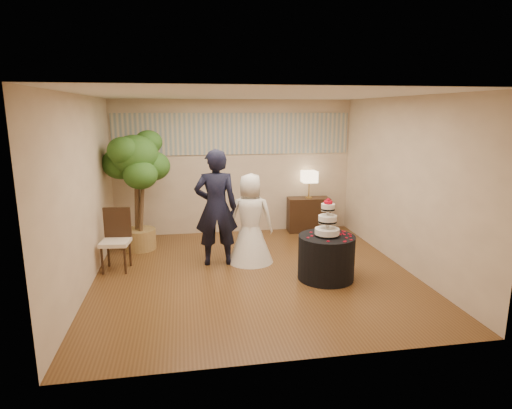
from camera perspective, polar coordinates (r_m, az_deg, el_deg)
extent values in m
cube|color=brown|center=(6.99, -0.26, -9.17)|extent=(5.00, 5.00, 0.00)
cube|color=white|center=(6.50, -0.28, 14.43)|extent=(5.00, 5.00, 0.00)
cube|color=beige|center=(9.05, -2.89, 4.96)|extent=(5.00, 0.06, 2.80)
cube|color=beige|center=(4.22, 5.35, -3.75)|extent=(5.00, 0.06, 2.80)
cube|color=beige|center=(6.67, -21.97, 1.39)|extent=(0.06, 5.00, 2.80)
cube|color=beige|center=(7.43, 19.14, 2.66)|extent=(0.06, 5.00, 2.80)
cube|color=#AAAD9E|center=(8.97, -2.92, 9.39)|extent=(4.90, 0.02, 0.85)
imported|color=black|center=(7.17, -5.35, -0.44)|extent=(0.74, 0.50, 1.97)
imported|color=white|center=(7.29, -0.74, -1.85)|extent=(0.94, 0.94, 1.55)
cylinder|color=black|center=(6.76, 9.33, -6.97)|extent=(0.91, 0.91, 0.69)
cube|color=black|center=(9.32, 6.99, -1.34)|extent=(0.91, 0.45, 0.74)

